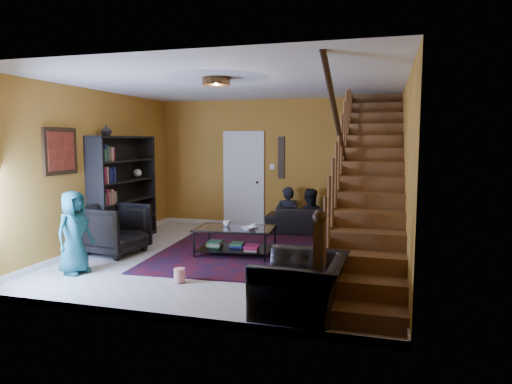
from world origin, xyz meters
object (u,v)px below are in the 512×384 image
sofa (314,220)px  coffee_table (235,239)px  armchair_right (301,288)px  armchair_left (114,229)px  bookshelf (124,191)px

sofa → coffee_table: sofa is taller
armchair_right → armchair_left: bearing=-116.6°
sofa → armchair_left: 3.98m
bookshelf → armchair_right: bearing=-36.1°
bookshelf → coffee_table: bearing=-11.3°
bookshelf → armchair_right: bookshelf is taller
bookshelf → coffee_table: bookshelf is taller
armchair_right → coffee_table: size_ratio=0.79×
sofa → bookshelf: bearing=24.5°
armchair_left → coffee_table: (2.01, 0.43, -0.15)m
armchair_left → sofa: bearing=-41.7°
armchair_left → bookshelf: bearing=28.8°
sofa → armchair_left: bearing=38.6°
bookshelf → coffee_table: (2.37, -0.47, -0.69)m
bookshelf → coffee_table: size_ratio=1.51×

